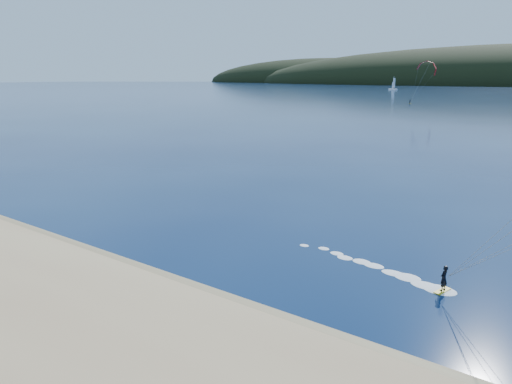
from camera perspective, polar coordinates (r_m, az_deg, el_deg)
ground at (r=26.39m, az=-20.73°, el=-13.84°), size 1800.00×1800.00×0.00m
wet_sand at (r=28.78m, az=-13.27°, el=-10.69°), size 220.00×2.50×0.10m
kitesurfer_far at (r=213.09m, az=20.80°, el=14.15°), size 11.81×5.33×17.48m
sailboat at (r=428.73m, az=17.02°, el=12.41°), size 8.60×5.67×12.01m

